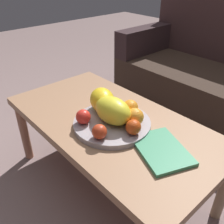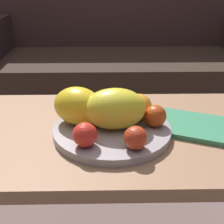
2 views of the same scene
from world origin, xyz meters
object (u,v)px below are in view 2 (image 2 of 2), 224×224
Objects in this scene: couch at (119,67)px; melon_large_front at (115,109)px; fruit_bowl at (112,130)px; orange_front at (116,102)px; coffee_table at (98,143)px; melon_smaller_beside at (78,106)px; magazine at (196,126)px; apple_right at (135,138)px; orange_left at (139,106)px; banana_bunch at (104,108)px; apple_left at (155,116)px; apple_front at (85,135)px.

melon_large_front is at bearing -93.06° from couch.
fruit_bowl is 4.70× the size of orange_front.
coffee_table is 0.14m from melon_smaller_beside.
coffee_table is at bearing -157.47° from magazine.
fruit_bowl is 0.14m from apple_right.
fruit_bowl is 0.12m from orange_left.
orange_front reaches higher than banana_bunch.
melon_large_front reaches higher than melon_smaller_beside.
apple_left is (0.24, -0.03, -0.02)m from melon_smaller_beside.
apple_front reaches higher than fruit_bowl.
orange_left is 0.23m from apple_front.
orange_front is 0.16m from apple_left.
melon_smaller_beside is at bearing -157.78° from magazine.
apple_right reaches higher than fruit_bowl.
apple_front is 1.01× the size of apple_left.
melon_large_front is 0.08m from banana_bunch.
coffee_table is 3.08× the size of fruit_bowl.
melon_large_front is (0.01, -0.00, 0.07)m from fruit_bowl.
orange_front is at bearing -93.05° from couch.
orange_left is 1.19× the size of apple_front.
apple_left is (0.18, -0.02, 0.11)m from coffee_table.
couch reaches higher than magazine.
orange_front is (0.06, 0.08, 0.11)m from coffee_table.
melon_smaller_beside reaches higher than coffee_table.
orange_front is (0.01, 0.10, 0.05)m from fruit_bowl.
coffee_table is 13.68× the size of orange_left.
melon_smaller_beside reaches higher than magazine.
melon_large_front is at bearing 113.25° from apple_right.
couch reaches higher than apple_front.
coffee_table is 0.08m from fruit_bowl.
fruit_bowl is at bearing 116.03° from apple_right.
melon_large_front is at bearing 51.85° from apple_front.
melon_large_front reaches higher than orange_front.
fruit_bowl is 0.12m from orange_front.
couch is 9.04× the size of melon_large_front.
banana_bunch is at bearing 73.69° from apple_front.
couch is 22.13× the size of orange_front.
melon_large_front is at bearing -65.69° from banana_bunch.
apple_right is 0.21m from banana_bunch.
couch is at bearing 84.06° from coffee_table.
couch is 1.12m from magazine.
couch is 1.07m from banana_bunch.
banana_bunch is (-0.08, 0.19, -0.00)m from apple_right.
orange_left is 0.19m from magazine.
apple_left is at bearing 60.52° from apple_right.
magazine is at bearing 11.60° from apple_left.
apple_right is (-0.03, -0.18, -0.01)m from orange_left.
couch is 1.04m from orange_front.
couch reaches higher than orange_front.
fruit_bowl is 5.60× the size of apple_right.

